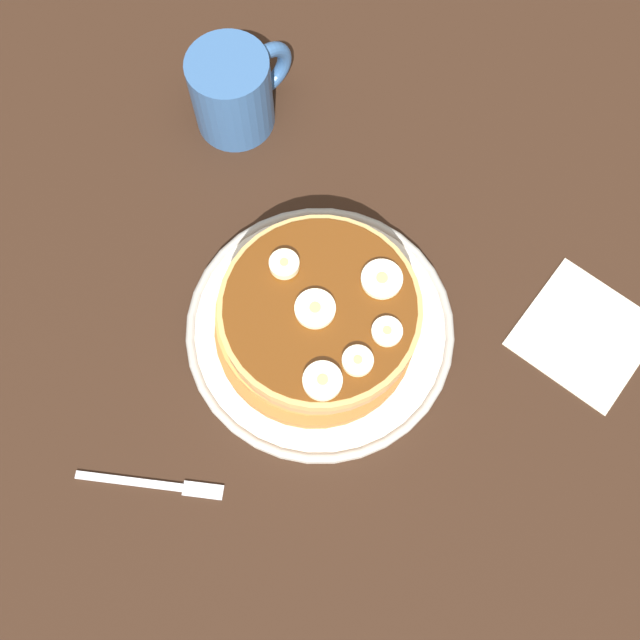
{
  "coord_description": "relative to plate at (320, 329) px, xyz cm",
  "views": [
    {
      "loc": [
        -14.06,
        -16.95,
        65.4
      ],
      "look_at": [
        0.0,
        0.0,
        3.34
      ],
      "focal_mm": 41.68,
      "sensor_mm": 36.0,
      "label": 1
    }
  ],
  "objects": [
    {
      "name": "banana_slice_3",
      "position": [
        5.56,
        -1.54,
        6.18
      ],
      "size": [
        3.59,
        3.59,
        0.75
      ],
      "color": "#F3EDC1",
      "rests_on": "pancake_stack"
    },
    {
      "name": "banana_slice_1",
      "position": [
        2.8,
        -5.34,
        6.16
      ],
      "size": [
        2.62,
        2.62,
        0.71
      ],
      "color": "#F2E8C4",
      "rests_on": "pancake_stack"
    },
    {
      "name": "ground_plane",
      "position": [
        0.0,
        0.0,
        -2.34
      ],
      "size": [
        140.0,
        140.0,
        3.0
      ],
      "primitive_type": "cube",
      "color": "black"
    },
    {
      "name": "banana_slice_5",
      "position": [
        -4.04,
        -5.2,
        6.26
      ],
      "size": [
        3.27,
        3.27,
        0.91
      ],
      "color": "#EAEAC2",
      "rests_on": "pancake_stack"
    },
    {
      "name": "napkin",
      "position": [
        18.75,
        -15.85,
        -0.69
      ],
      "size": [
        13.09,
        13.09,
        0.3
      ],
      "primitive_type": "cube",
      "rotation": [
        0.0,
        0.0,
        0.21
      ],
      "color": "beige",
      "rests_on": "ground_plane"
    },
    {
      "name": "banana_slice_4",
      "position": [
        -0.03,
        4.79,
        6.33
      ],
      "size": [
        2.61,
        2.61,
        1.05
      ],
      "color": "#EFE9B3",
      "rests_on": "pancake_stack"
    },
    {
      "name": "banana_slice_0",
      "position": [
        -0.53,
        -0.36,
        6.22
      ],
      "size": [
        3.48,
        3.48,
        0.81
      ],
      "color": "#F7F1C5",
      "rests_on": "pancake_stack"
    },
    {
      "name": "banana_slice_2",
      "position": [
        -0.75,
        -5.73,
        6.23
      ],
      "size": [
        2.61,
        2.61,
        0.84
      ],
      "color": "#F4E7B6",
      "rests_on": "pancake_stack"
    },
    {
      "name": "pancake_stack",
      "position": [
        -0.07,
        0.08,
        3.18
      ],
      "size": [
        18.78,
        18.68,
        5.55
      ],
      "color": "#AB6330",
      "rests_on": "plate"
    },
    {
      "name": "fork",
      "position": [
        -19.71,
        -1.86,
        -0.59
      ],
      "size": [
        9.64,
        10.12,
        0.5
      ],
      "color": "silver",
      "rests_on": "ground_plane"
    },
    {
      "name": "plate",
      "position": [
        0.0,
        0.0,
        0.0
      ],
      "size": [
        24.65,
        24.65,
        1.55
      ],
      "color": "silver",
      "rests_on": "ground_plane"
    },
    {
      "name": "coffee_mug",
      "position": [
        8.57,
        23.46,
        3.66
      ],
      "size": [
        11.38,
        8.02,
        8.72
      ],
      "color": "#33598C",
      "rests_on": "ground_plane"
    }
  ]
}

